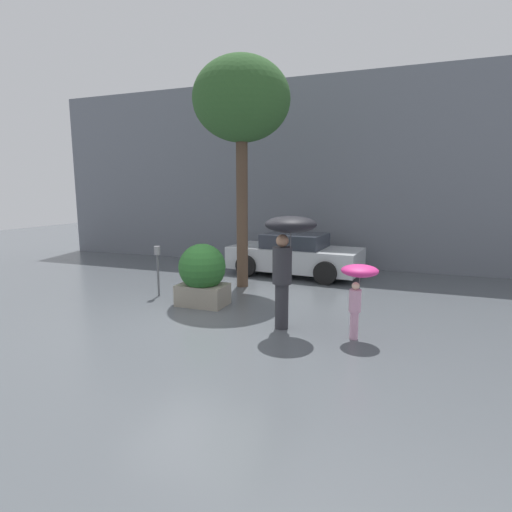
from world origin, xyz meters
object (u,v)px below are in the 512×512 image
Objects in this scene: parked_car_near at (295,255)px; parking_meter at (158,260)px; planter_box at (202,274)px; person_child at (358,281)px; street_tree at (241,103)px; person_adult at (287,245)px.

parked_car_near is 3.31× the size of parking_meter.
planter_box is 1.37m from parking_meter.
planter_box is 1.13× the size of parking_meter.
person_child is 0.22× the size of street_tree.
parked_car_near is (1.07, 3.80, -0.11)m from planter_box.
person_adult is 1.71× the size of parking_meter.
person_child reaches higher than parked_car_near.
planter_box is 1.07× the size of person_child.
person_adult is 4.87m from parked_car_near.
planter_box reaches higher than person_child.
street_tree reaches higher than planter_box.
street_tree is 4.75× the size of parking_meter.
street_tree is at bearing 133.89° from person_adult.
person_child reaches higher than parking_meter.
planter_box is 2.45m from person_adult.
person_adult is 4.55m from street_tree.
person_adult is at bearing -54.30° from street_tree.
parking_meter is at bearing 151.26° from parked_car_near.
street_tree is at bearing 82.13° from person_child.
planter_box reaches higher than parking_meter.
planter_box is 3.95m from parked_car_near.
street_tree reaches higher than person_child.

